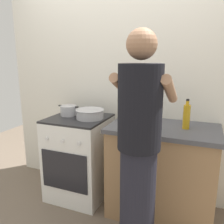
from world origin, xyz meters
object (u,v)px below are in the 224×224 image
(stove_range, at_px, (79,157))
(person, at_px, (139,153))
(pot, at_px, (69,111))
(mixing_bowl, at_px, (90,113))
(utensil_crock, at_px, (148,111))
(spice_bottle, at_px, (157,124))
(oil_bottle, at_px, (187,116))

(stove_range, xyz_separation_m, person, (0.83, -0.59, 0.41))
(pot, distance_m, mixing_bowl, 0.28)
(stove_range, relative_size, person, 0.53)
(utensil_crock, distance_m, spice_bottle, 0.33)
(stove_range, relative_size, mixing_bowl, 3.04)
(pot, distance_m, utensil_crock, 0.86)
(person, bearing_deg, stove_range, 144.58)
(oil_bottle, bearing_deg, mixing_bowl, -179.96)
(pot, height_order, spice_bottle, pot)
(oil_bottle, bearing_deg, person, -113.83)
(stove_range, height_order, spice_bottle, spice_bottle)
(pot, xyz_separation_m, oil_bottle, (1.23, -0.03, 0.06))
(stove_range, bearing_deg, pot, 163.27)
(spice_bottle, height_order, oil_bottle, oil_bottle)
(pot, distance_m, spice_bottle, 1.00)
(pot, distance_m, oil_bottle, 1.24)
(utensil_crock, bearing_deg, stove_range, -164.16)
(pot, bearing_deg, oil_bottle, -1.62)
(oil_bottle, height_order, person, person)
(person, bearing_deg, mixing_bowl, 139.14)
(oil_bottle, distance_m, person, 0.67)
(spice_bottle, bearing_deg, utensil_crock, 118.53)
(stove_range, xyz_separation_m, spice_bottle, (0.86, -0.09, 0.49))
(stove_range, relative_size, spice_bottle, 10.81)
(pot, bearing_deg, utensil_crock, 10.56)
(spice_bottle, bearing_deg, pot, 172.57)
(pot, height_order, person, person)
(stove_range, xyz_separation_m, utensil_crock, (0.70, 0.20, 0.54))
(pot, relative_size, person, 0.14)
(utensil_crock, distance_m, oil_bottle, 0.44)
(mixing_bowl, bearing_deg, utensil_crock, 18.95)
(pot, relative_size, oil_bottle, 0.91)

